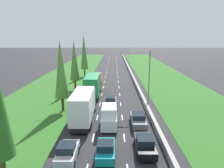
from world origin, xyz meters
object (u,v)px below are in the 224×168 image
at_px(orange_van_left_lane, 97,79).
at_px(green_box_truck_left_lane, 93,85).
at_px(poplar_tree_fourth, 84,52).
at_px(teal_hatchback_centre_lane, 106,150).
at_px(street_light_mast, 147,73).
at_px(grey_sedan_right_lane, 138,119).
at_px(white_van_centre_lane, 109,116).
at_px(black_sedan_right_lane, 145,144).
at_px(silver_hatchback_left_lane, 67,152).
at_px(poplar_tree_third, 74,61).
at_px(white_sedan_centre_lane, 111,101).
at_px(poplar_tree_second, 61,69).
at_px(white_box_truck_left_lane, 84,105).

bearing_deg(orange_van_left_lane, green_box_truck_left_lane, -90.34).
bearing_deg(poplar_tree_fourth, teal_hatchback_centre_lane, -79.68).
bearing_deg(poplar_tree_fourth, street_light_mast, -61.08).
bearing_deg(teal_hatchback_centre_lane, green_box_truck_left_lane, 98.69).
distance_m(grey_sedan_right_lane, street_light_mast, 10.08).
bearing_deg(white_van_centre_lane, black_sedan_right_lane, -58.24).
distance_m(white_van_centre_lane, street_light_mast, 11.68).
height_order(silver_hatchback_left_lane, poplar_tree_fourth, poplar_tree_fourth).
bearing_deg(black_sedan_right_lane, grey_sedan_right_lane, 89.34).
bearing_deg(silver_hatchback_left_lane, poplar_tree_third, 98.55).
distance_m(grey_sedan_right_lane, green_box_truck_left_lane, 15.00).
bearing_deg(street_light_mast, silver_hatchback_left_lane, -120.26).
bearing_deg(poplar_tree_third, orange_van_left_lane, 45.97).
height_order(white_van_centre_lane, black_sedan_right_lane, white_van_centre_lane).
height_order(teal_hatchback_centre_lane, street_light_mast, street_light_mast).
relative_size(white_sedan_centre_lane, poplar_tree_second, 0.42).
distance_m(grey_sedan_right_lane, poplar_tree_second, 13.29).
bearing_deg(white_sedan_centre_lane, white_van_centre_lane, -90.48).
xyz_separation_m(teal_hatchback_centre_lane, poplar_tree_second, (-6.98, 12.68, 5.58)).
relative_size(teal_hatchback_centre_lane, street_light_mast, 0.43).
distance_m(teal_hatchback_centre_lane, green_box_truck_left_lane, 20.91).
bearing_deg(orange_van_left_lane, poplar_tree_fourth, 112.08).
height_order(teal_hatchback_centre_lane, white_sedan_centre_lane, teal_hatchback_centre_lane).
xyz_separation_m(white_van_centre_lane, poplar_tree_third, (-7.61, 18.78, 4.77)).
relative_size(black_sedan_right_lane, white_box_truck_left_lane, 0.48).
bearing_deg(white_van_centre_lane, orange_van_left_lane, 98.08).
bearing_deg(poplar_tree_fourth, white_van_centre_lane, -77.30).
xyz_separation_m(teal_hatchback_centre_lane, black_sedan_right_lane, (3.81, 1.14, -0.02)).
xyz_separation_m(white_van_centre_lane, silver_hatchback_left_lane, (-3.68, -7.37, -0.56)).
xyz_separation_m(black_sedan_right_lane, green_box_truck_left_lane, (-6.96, 19.49, 1.37)).
relative_size(poplar_tree_third, street_light_mast, 1.14).
height_order(green_box_truck_left_lane, poplar_tree_fourth, poplar_tree_fourth).
xyz_separation_m(silver_hatchback_left_lane, green_box_truck_left_lane, (0.33, 21.04, 1.35)).
xyz_separation_m(grey_sedan_right_lane, poplar_tree_fourth, (-11.34, 33.51, 6.01)).
height_order(white_van_centre_lane, poplar_tree_fourth, poplar_tree_fourth).
relative_size(black_sedan_right_lane, green_box_truck_left_lane, 0.48).
bearing_deg(white_box_truck_left_lane, poplar_tree_third, 103.93).
xyz_separation_m(black_sedan_right_lane, poplar_tree_second, (-10.79, 11.54, 5.60)).
xyz_separation_m(teal_hatchback_centre_lane, green_box_truck_left_lane, (-3.15, 20.63, 1.35)).
relative_size(black_sedan_right_lane, white_sedan_centre_lane, 1.00).
height_order(black_sedan_right_lane, orange_van_left_lane, orange_van_left_lane).
relative_size(black_sedan_right_lane, grey_sedan_right_lane, 1.00).
height_order(white_van_centre_lane, green_box_truck_left_lane, green_box_truck_left_lane).
bearing_deg(street_light_mast, poplar_tree_second, -165.00).
xyz_separation_m(silver_hatchback_left_lane, orange_van_left_lane, (0.38, 30.61, 0.56)).
distance_m(white_sedan_centre_lane, silver_hatchback_left_lane, 15.81).
bearing_deg(teal_hatchback_centre_lane, poplar_tree_fourth, 100.32).
bearing_deg(silver_hatchback_left_lane, teal_hatchback_centre_lane, 6.63).
bearing_deg(teal_hatchback_centre_lane, grey_sedan_right_lane, 62.51).
distance_m(white_van_centre_lane, black_sedan_right_lane, 6.88).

